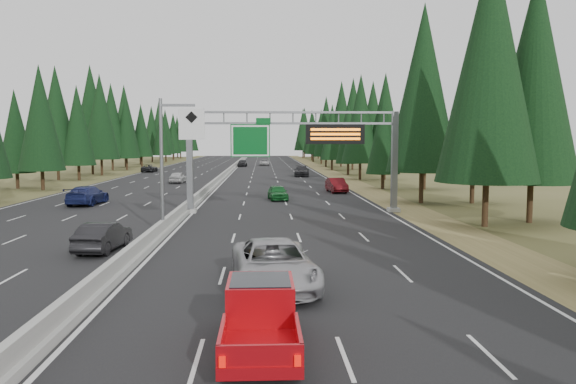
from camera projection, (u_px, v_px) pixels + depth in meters
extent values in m
cube|color=black|center=(225.00, 177.00, 88.04)|extent=(32.00, 260.00, 0.08)
cube|color=olive|center=(337.00, 177.00, 88.85)|extent=(3.60, 260.00, 0.06)
cube|color=#4F4D25|center=(110.00, 177.00, 87.24)|extent=(3.60, 260.00, 0.06)
cube|color=gray|center=(225.00, 176.00, 88.03)|extent=(0.70, 260.00, 0.30)
cube|color=gray|center=(225.00, 173.00, 87.99)|extent=(0.30, 260.00, 0.60)
cube|color=slate|center=(190.00, 162.00, 42.93)|extent=(0.45, 0.45, 7.80)
cube|color=gray|center=(190.00, 211.00, 43.27)|extent=(0.90, 0.90, 0.30)
cube|color=slate|center=(394.00, 162.00, 43.65)|extent=(0.45, 0.45, 7.80)
cube|color=gray|center=(394.00, 210.00, 43.99)|extent=(0.90, 0.90, 0.30)
cube|color=slate|center=(293.00, 112.00, 42.95)|extent=(15.85, 0.35, 0.16)
cube|color=slate|center=(293.00, 123.00, 43.03)|extent=(15.85, 0.35, 0.16)
cube|color=#054C19|center=(250.00, 141.00, 42.75)|extent=(3.00, 0.10, 2.50)
cube|color=silver|center=(250.00, 141.00, 42.69)|extent=(2.85, 0.02, 2.35)
cube|color=#054C19|center=(263.00, 121.00, 42.66)|extent=(1.10, 0.10, 0.45)
cube|color=black|center=(335.00, 134.00, 42.95)|extent=(4.50, 0.40, 1.50)
cube|color=orange|center=(336.00, 130.00, 42.70)|extent=(3.80, 0.02, 0.18)
cube|color=orange|center=(335.00, 134.00, 42.73)|extent=(3.80, 0.02, 0.18)
cube|color=orange|center=(335.00, 139.00, 42.76)|extent=(3.80, 0.02, 0.18)
cylinder|color=slate|center=(162.00, 167.00, 32.96)|extent=(0.20, 0.20, 8.00)
cube|color=gray|center=(163.00, 232.00, 33.31)|extent=(0.50, 0.50, 0.20)
cube|color=slate|center=(178.00, 105.00, 32.68)|extent=(2.00, 0.15, 0.15)
cube|color=silver|center=(192.00, 124.00, 32.70)|extent=(1.50, 0.06, 1.80)
cylinder|color=black|center=(485.00, 204.00, 36.72)|extent=(0.40, 0.40, 2.93)
cone|color=black|center=(490.00, 62.00, 35.90)|extent=(6.60, 6.60, 15.41)
cylinder|color=black|center=(530.00, 203.00, 38.50)|extent=(0.40, 0.40, 2.76)
cone|color=black|center=(535.00, 76.00, 37.72)|extent=(6.20, 6.20, 14.46)
cylinder|color=black|center=(421.00, 187.00, 50.87)|extent=(0.40, 0.40, 2.86)
cone|color=black|center=(423.00, 88.00, 50.07)|extent=(6.43, 6.43, 15.00)
cylinder|color=black|center=(472.00, 190.00, 50.68)|extent=(0.40, 0.40, 2.41)
cone|color=black|center=(475.00, 106.00, 50.00)|extent=(5.42, 5.42, 12.64)
cylinder|color=black|center=(383.00, 181.00, 66.22)|extent=(0.40, 0.40, 1.77)
cone|color=black|center=(383.00, 134.00, 65.72)|extent=(3.99, 3.99, 9.31)
cylinder|color=black|center=(424.00, 177.00, 65.35)|extent=(0.40, 0.40, 2.86)
cone|color=black|center=(426.00, 100.00, 64.55)|extent=(6.43, 6.43, 15.01)
cylinder|color=black|center=(360.00, 171.00, 82.14)|extent=(0.40, 0.40, 2.45)
cone|color=black|center=(361.00, 119.00, 81.45)|extent=(5.52, 5.52, 12.89)
cylinder|color=black|center=(384.00, 171.00, 82.11)|extent=(0.40, 0.40, 2.48)
cone|color=black|center=(385.00, 118.00, 81.41)|extent=(5.59, 5.59, 13.04)
cylinder|color=black|center=(348.00, 169.00, 94.23)|extent=(0.40, 0.40, 1.91)
cone|color=black|center=(348.00, 133.00, 93.70)|extent=(4.29, 4.29, 10.01)
cylinder|color=black|center=(372.00, 167.00, 96.42)|extent=(0.40, 0.40, 2.54)
cone|color=black|center=(373.00, 120.00, 95.70)|extent=(5.72, 5.72, 13.36)
cylinder|color=black|center=(332.00, 165.00, 108.93)|extent=(0.40, 0.40, 2.05)
cone|color=black|center=(332.00, 132.00, 108.35)|extent=(4.61, 4.61, 10.75)
cylinder|color=black|center=(352.00, 162.00, 111.90)|extent=(0.40, 0.40, 2.90)
cone|color=black|center=(353.00, 117.00, 111.09)|extent=(6.52, 6.52, 15.22)
cylinder|color=black|center=(326.00, 161.00, 124.32)|extent=(0.40, 0.40, 2.49)
cone|color=black|center=(326.00, 126.00, 123.62)|extent=(5.60, 5.60, 13.06)
cylinder|color=black|center=(341.00, 160.00, 124.73)|extent=(0.40, 0.40, 3.03)
cone|color=black|center=(341.00, 117.00, 123.88)|extent=(6.81, 6.81, 15.90)
cylinder|color=black|center=(321.00, 160.00, 140.07)|extent=(0.40, 0.40, 1.83)
cone|color=black|center=(321.00, 137.00, 139.55)|extent=(4.12, 4.12, 9.62)
cylinder|color=black|center=(338.00, 159.00, 141.21)|extent=(0.40, 0.40, 2.35)
cone|color=black|center=(338.00, 130.00, 140.55)|extent=(5.29, 5.29, 12.34)
cylinder|color=black|center=(313.00, 158.00, 155.66)|extent=(0.40, 0.40, 2.11)
cone|color=black|center=(313.00, 134.00, 155.07)|extent=(4.76, 4.76, 11.10)
cylinder|color=black|center=(327.00, 158.00, 154.07)|extent=(0.40, 0.40, 1.93)
cone|color=black|center=(327.00, 136.00, 153.53)|extent=(4.34, 4.34, 10.12)
cylinder|color=black|center=(312.00, 156.00, 167.73)|extent=(0.40, 0.40, 2.40)
cone|color=black|center=(312.00, 131.00, 167.05)|extent=(5.40, 5.40, 12.60)
cylinder|color=black|center=(321.00, 156.00, 168.49)|extent=(0.40, 0.40, 2.44)
cone|color=black|center=(321.00, 131.00, 167.81)|extent=(5.48, 5.48, 12.78)
cylinder|color=black|center=(303.00, 154.00, 185.72)|extent=(0.40, 0.40, 2.65)
cone|color=black|center=(303.00, 129.00, 184.98)|extent=(5.95, 5.95, 13.89)
cylinder|color=black|center=(318.00, 156.00, 182.58)|extent=(0.40, 0.40, 2.00)
cone|color=black|center=(318.00, 136.00, 182.02)|extent=(4.51, 4.51, 10.51)
cylinder|color=black|center=(304.00, 153.00, 196.85)|extent=(0.40, 0.40, 2.79)
cone|color=black|center=(304.00, 128.00, 196.07)|extent=(6.29, 6.29, 14.67)
cylinder|color=black|center=(315.00, 154.00, 200.73)|extent=(0.40, 0.40, 2.18)
cone|color=black|center=(315.00, 135.00, 200.12)|extent=(4.91, 4.91, 11.45)
cylinder|color=black|center=(43.00, 181.00, 63.85)|extent=(0.40, 0.40, 2.28)
cone|color=black|center=(40.00, 118.00, 63.21)|extent=(5.13, 5.13, 11.97)
cylinder|color=black|center=(18.00, 181.00, 66.51)|extent=(0.40, 0.40, 1.88)
cone|color=black|center=(15.00, 131.00, 65.98)|extent=(4.23, 4.23, 9.86)
cylinder|color=black|center=(79.00, 173.00, 80.59)|extent=(0.40, 0.40, 2.18)
cone|color=black|center=(77.00, 125.00, 79.98)|extent=(4.91, 4.91, 11.45)
cylinder|color=black|center=(58.00, 171.00, 81.07)|extent=(0.40, 0.40, 2.63)
cone|color=black|center=(56.00, 114.00, 80.34)|extent=(5.91, 5.91, 13.79)
cylinder|color=black|center=(102.00, 167.00, 92.62)|extent=(0.40, 0.40, 2.67)
cone|color=black|center=(100.00, 116.00, 91.87)|extent=(6.00, 6.00, 14.00)
cylinder|color=black|center=(93.00, 166.00, 95.51)|extent=(0.40, 0.40, 2.96)
cone|color=black|center=(91.00, 111.00, 94.67)|extent=(6.66, 6.66, 15.55)
cylinder|color=black|center=(127.00, 164.00, 110.15)|extent=(0.40, 0.40, 2.31)
cone|color=black|center=(126.00, 127.00, 109.51)|extent=(5.20, 5.20, 12.14)
cylinder|color=black|center=(113.00, 163.00, 109.56)|extent=(0.40, 0.40, 2.70)
cone|color=black|center=(111.00, 120.00, 108.80)|extent=(6.08, 6.08, 14.19)
cylinder|color=black|center=(142.00, 162.00, 124.53)|extent=(0.40, 0.40, 2.22)
cone|color=black|center=(141.00, 130.00, 123.91)|extent=(5.00, 5.00, 11.66)
cylinder|color=black|center=(126.00, 161.00, 121.93)|extent=(0.40, 0.40, 2.85)
cone|color=black|center=(125.00, 119.00, 121.13)|extent=(6.42, 6.42, 14.97)
cylinder|color=black|center=(162.00, 160.00, 139.65)|extent=(0.40, 0.40, 2.17)
cone|color=black|center=(161.00, 132.00, 139.04)|extent=(4.89, 4.89, 11.42)
cylinder|color=black|center=(141.00, 160.00, 136.51)|extent=(0.40, 0.40, 1.96)
cone|color=black|center=(140.00, 135.00, 135.96)|extent=(4.40, 4.40, 10.26)
cylinder|color=black|center=(166.00, 158.00, 151.29)|extent=(0.40, 0.40, 2.27)
cone|color=black|center=(165.00, 132.00, 150.65)|extent=(5.12, 5.12, 11.94)
cylinder|color=black|center=(152.00, 158.00, 152.04)|extent=(0.40, 0.40, 2.44)
cone|color=black|center=(152.00, 129.00, 151.36)|extent=(5.48, 5.48, 12.79)
cylinder|color=black|center=(173.00, 157.00, 167.50)|extent=(0.40, 0.40, 2.07)
cone|color=black|center=(173.00, 135.00, 166.92)|extent=(4.66, 4.66, 10.86)
cylinder|color=black|center=(160.00, 155.00, 166.83)|extent=(0.40, 0.40, 2.91)
cone|color=black|center=(160.00, 125.00, 166.01)|extent=(6.54, 6.54, 15.27)
cylinder|color=black|center=(181.00, 155.00, 184.07)|extent=(0.40, 0.40, 2.23)
cone|color=black|center=(180.00, 134.00, 183.45)|extent=(5.02, 5.02, 11.71)
cylinder|color=black|center=(174.00, 155.00, 183.39)|extent=(0.40, 0.40, 2.39)
cone|color=black|center=(173.00, 132.00, 182.72)|extent=(5.37, 5.37, 12.52)
cylinder|color=black|center=(191.00, 154.00, 198.23)|extent=(0.40, 0.40, 2.35)
cone|color=black|center=(191.00, 133.00, 197.57)|extent=(5.29, 5.29, 12.34)
cylinder|color=black|center=(178.00, 154.00, 195.12)|extent=(0.40, 0.40, 2.29)
cone|color=black|center=(177.00, 134.00, 194.47)|extent=(5.16, 5.16, 12.04)
imported|color=#A5A4A8|center=(274.00, 264.00, 21.09)|extent=(3.54, 6.59, 1.76)
cylinder|color=black|center=(226.00, 362.00, 13.01)|extent=(0.28, 0.76, 0.76)
cylinder|color=black|center=(295.00, 361.00, 13.08)|extent=(0.28, 0.76, 0.76)
cylinder|color=black|center=(233.00, 320.00, 16.12)|extent=(0.28, 0.76, 0.76)
cylinder|color=black|center=(289.00, 319.00, 16.19)|extent=(0.28, 0.76, 0.76)
cube|color=#AC0A11|center=(260.00, 332.00, 14.63)|extent=(1.90, 5.31, 0.28)
cube|color=#AC0A11|center=(260.00, 298.00, 15.42)|extent=(1.80, 2.09, 1.04)
cube|color=black|center=(260.00, 288.00, 15.40)|extent=(1.61, 1.80, 0.52)
cube|color=#AC0A11|center=(222.00, 340.00, 13.15)|extent=(0.09, 2.28, 0.57)
cube|color=#AC0A11|center=(298.00, 338.00, 13.23)|extent=(0.09, 2.28, 0.57)
cube|color=#AC0A11|center=(260.00, 358.00, 12.06)|extent=(1.90, 0.09, 0.57)
imported|color=#166226|center=(278.00, 192.00, 52.83)|extent=(2.05, 4.26, 1.40)
imported|color=#540C10|center=(337.00, 185.00, 60.73)|extent=(2.07, 4.83, 1.55)
imported|color=black|center=(302.00, 171.00, 88.75)|extent=(2.69, 5.84, 1.65)
imported|color=#B4B4B4|center=(265.00, 162.00, 129.35)|extent=(2.26, 4.89, 1.36)
imported|color=black|center=(242.00, 163.00, 123.14)|extent=(2.18, 4.82, 1.61)
imported|color=black|center=(103.00, 236.00, 28.19)|extent=(1.97, 4.55, 1.46)
imported|color=navy|center=(87.00, 195.00, 48.94)|extent=(2.64, 5.79, 1.64)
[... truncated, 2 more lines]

